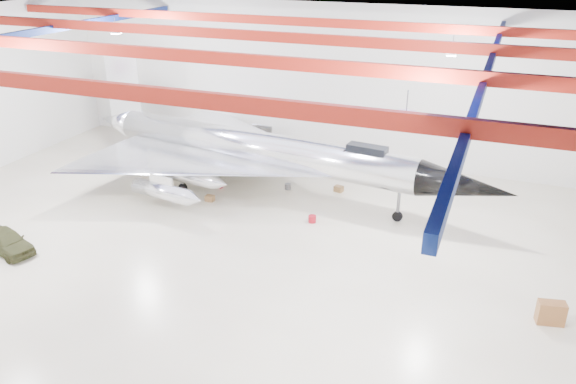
% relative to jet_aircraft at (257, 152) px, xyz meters
% --- Properties ---
extents(floor, '(40.00, 40.00, 0.00)m').
position_rel_jet_aircraft_xyz_m(floor, '(1.24, -7.23, -2.59)').
color(floor, '#BEB297').
rests_on(floor, ground).
extents(wall_back, '(40.00, 0.00, 40.00)m').
position_rel_jet_aircraft_xyz_m(wall_back, '(1.24, 7.77, 2.91)').
color(wall_back, silver).
rests_on(wall_back, floor).
extents(ceiling, '(40.00, 40.00, 0.00)m').
position_rel_jet_aircraft_xyz_m(ceiling, '(1.24, -7.23, 8.41)').
color(ceiling, '#0A0F38').
rests_on(ceiling, wall_back).
extents(ceiling_structure, '(39.50, 29.50, 1.08)m').
position_rel_jet_aircraft_xyz_m(ceiling_structure, '(1.24, -7.23, 7.74)').
color(ceiling_structure, maroon).
rests_on(ceiling_structure, ceiling).
extents(jet_aircraft, '(28.89, 18.36, 7.88)m').
position_rel_jet_aircraft_xyz_m(jet_aircraft, '(0.00, 0.00, 0.00)').
color(jet_aircraft, silver).
rests_on(jet_aircraft, floor).
extents(jeep, '(3.81, 2.39, 1.21)m').
position_rel_jet_aircraft_xyz_m(jeep, '(-8.69, -12.01, -1.98)').
color(jeep, '#34371B').
rests_on(jeep, floor).
extents(desk, '(1.20, 0.77, 1.01)m').
position_rel_jet_aircraft_xyz_m(desk, '(17.11, -8.23, -2.08)').
color(desk, brown).
rests_on(desk, floor).
extents(toolbox_red, '(0.47, 0.38, 0.32)m').
position_rel_jet_aircraft_xyz_m(toolbox_red, '(-2.53, -0.58, -2.43)').
color(toolbox_red, '#A7101F').
rests_on(toolbox_red, floor).
extents(parts_bin, '(0.63, 0.55, 0.38)m').
position_rel_jet_aircraft_xyz_m(parts_bin, '(4.93, 1.65, -2.40)').
color(parts_bin, olive).
rests_on(parts_bin, floor).
extents(crate_small, '(0.40, 0.36, 0.24)m').
position_rel_jet_aircraft_xyz_m(crate_small, '(-6.31, -2.21, -2.47)').
color(crate_small, '#59595B').
rests_on(crate_small, floor).
extents(tool_chest, '(0.49, 0.49, 0.40)m').
position_rel_jet_aircraft_xyz_m(tool_chest, '(4.78, -3.08, -2.38)').
color(tool_chest, '#A7101F').
rests_on(tool_chest, floor).
extents(oil_barrel, '(0.52, 0.42, 0.36)m').
position_rel_jet_aircraft_xyz_m(oil_barrel, '(-2.07, -2.68, -2.40)').
color(oil_barrel, olive).
rests_on(oil_barrel, floor).
extents(spares_box, '(0.42, 0.42, 0.36)m').
position_rel_jet_aircraft_xyz_m(spares_box, '(1.75, 0.80, -2.41)').
color(spares_box, '#59595B').
rests_on(spares_box, floor).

